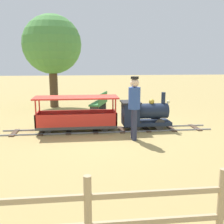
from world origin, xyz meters
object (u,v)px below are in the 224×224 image
object	(u,v)px
locomotive	(143,114)
passenger_car	(77,117)
conductor_person	(134,103)
park_bench	(100,103)
oak_tree_near	(52,45)

from	to	relation	value
locomotive	passenger_car	size ratio (longest dim) A/B	0.61
conductor_person	passenger_car	bearing A→B (deg)	-122.51
park_bench	locomotive	bearing A→B (deg)	24.55
locomotive	conductor_person	xyz separation A→B (m)	(0.94, -0.46, 0.47)
locomotive	conductor_person	distance (m)	1.15
locomotive	park_bench	xyz separation A→B (m)	(-2.44, -1.11, -0.07)
conductor_person	oak_tree_near	world-z (taller)	oak_tree_near
passenger_car	oak_tree_near	size ratio (longest dim) A/B	0.60
passenger_car	conductor_person	world-z (taller)	conductor_person
locomotive	oak_tree_near	xyz separation A→B (m)	(-4.30, -2.99, 2.17)
locomotive	oak_tree_near	distance (m)	5.67
park_bench	passenger_car	bearing A→B (deg)	-18.68
locomotive	park_bench	size ratio (longest dim) A/B	1.06
conductor_person	park_bench	distance (m)	3.48
passenger_car	park_bench	world-z (taller)	passenger_car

